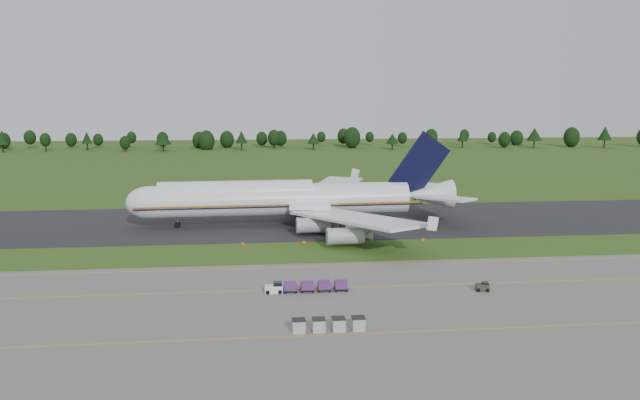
{
  "coord_description": "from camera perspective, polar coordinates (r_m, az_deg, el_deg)",
  "views": [
    {
      "loc": [
        -12.63,
        -109.42,
        27.88
      ],
      "look_at": [
        -1.04,
        2.0,
        9.19
      ],
      "focal_mm": 35.0,
      "sensor_mm": 36.0,
      "label": 1
    }
  ],
  "objects": [
    {
      "name": "edge_markers",
      "position": [
        119.83,
        1.31,
        -3.85
      ],
      "size": [
        35.4,
        0.3,
        0.6
      ],
      "color": "orange",
      "rests_on": "ground"
    },
    {
      "name": "apron_markings",
      "position": [
        87.91,
        2.66,
        -8.99
      ],
      "size": [
        300.0,
        30.2,
        0.01
      ],
      "color": "orange",
      "rests_on": "apron"
    },
    {
      "name": "uld_row",
      "position": [
        76.15,
        0.8,
        -11.32
      ],
      "size": [
        8.8,
        1.6,
        1.58
      ],
      "color": "#A2A2A2",
      "rests_on": "apron"
    },
    {
      "name": "ground",
      "position": [
        113.62,
        0.63,
        -4.73
      ],
      "size": [
        600.0,
        600.0,
        0.0
      ],
      "primitive_type": "plane",
      "color": "#2C4B16",
      "rests_on": "ground"
    },
    {
      "name": "tree_line",
      "position": [
        331.53,
        -0.23,
        5.7
      ],
      "size": [
        524.22,
        21.69,
        11.81
      ],
      "color": "black",
      "rests_on": "ground"
    },
    {
      "name": "baggage_train",
      "position": [
        90.54,
        -1.36,
        -7.91
      ],
      "size": [
        11.99,
        1.53,
        1.47
      ],
      "color": "white",
      "rests_on": "apron"
    },
    {
      "name": "aircraft",
      "position": [
        136.06,
        -3.05,
        0.12
      ],
      "size": [
        72.08,
        70.58,
        20.33
      ],
      "color": "silver",
      "rests_on": "ground"
    },
    {
      "name": "utility_cart",
      "position": [
        93.99,
        14.63,
        -7.74
      ],
      "size": [
        2.04,
        1.43,
        1.03
      ],
      "color": "#2E3022",
      "rests_on": "apron"
    },
    {
      "name": "taxiway",
      "position": [
        140.77,
        -0.68,
        -1.94
      ],
      "size": [
        300.0,
        40.0,
        0.08
      ],
      "primitive_type": "cube",
      "color": "black",
      "rests_on": "ground"
    },
    {
      "name": "apron",
      "position": [
        81.38,
        3.41,
        -10.56
      ],
      "size": [
        300.0,
        52.0,
        0.06
      ],
      "primitive_type": "cube",
      "color": "#61615C",
      "rests_on": "ground"
    }
  ]
}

